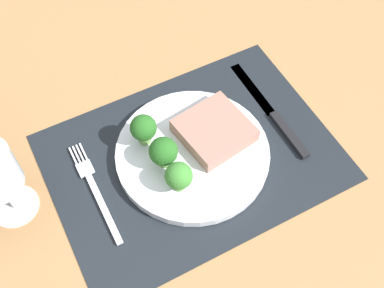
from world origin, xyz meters
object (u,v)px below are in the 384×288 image
(plate, at_px, (193,154))
(steak, at_px, (214,130))
(fork, at_px, (95,190))
(knife, at_px, (275,116))

(plate, bearing_deg, steak, 14.13)
(plate, distance_m, steak, 0.05)
(plate, distance_m, fork, 0.16)
(fork, relative_size, knife, 0.83)
(knife, bearing_deg, fork, 177.09)
(steak, bearing_deg, plate, -165.87)
(steak, bearing_deg, fork, 179.26)
(plate, distance_m, knife, 0.16)
(fork, bearing_deg, knife, 1.65)
(plate, xyz_separation_m, steak, (0.05, 0.01, 0.02))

